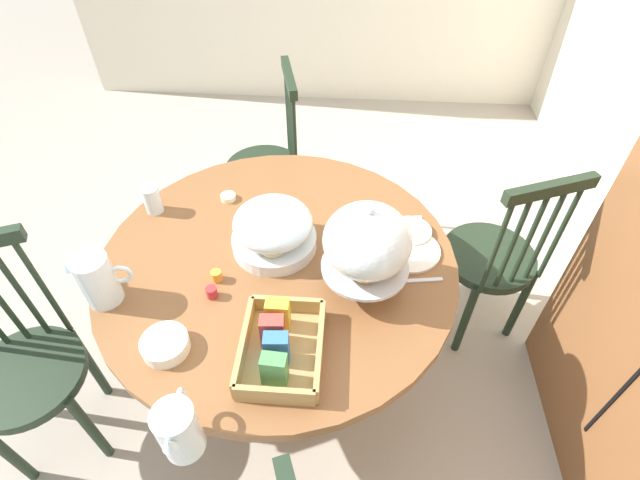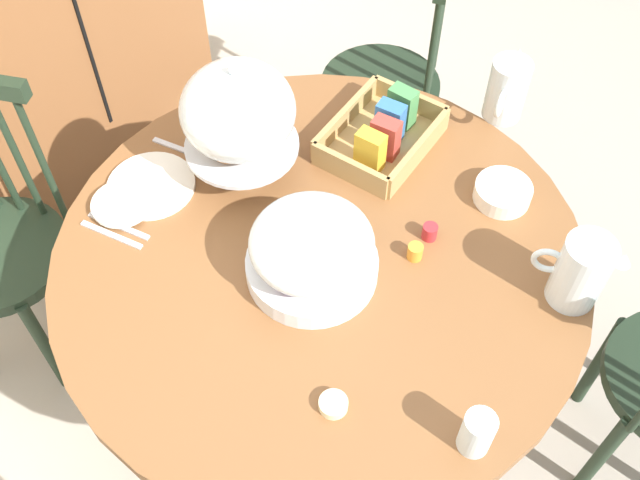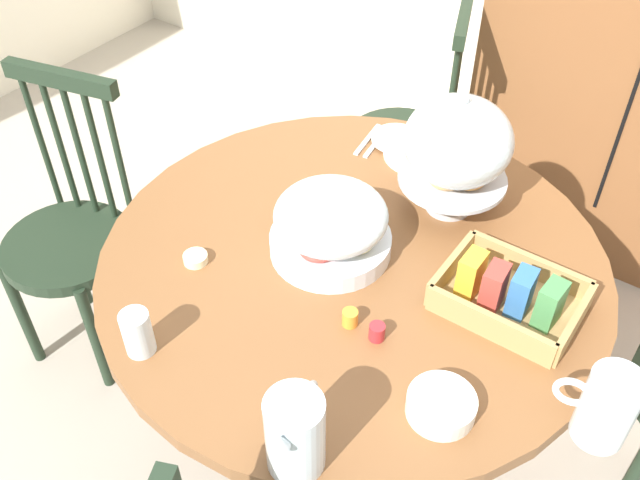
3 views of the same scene
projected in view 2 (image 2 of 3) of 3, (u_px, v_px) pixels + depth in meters
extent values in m
plane|color=#A89E8E|center=(321.00, 442.00, 2.24)|extent=(10.00, 10.00, 0.00)
cylinder|color=brown|center=(320.00, 258.00, 1.76)|extent=(1.26, 1.26, 0.04)
cylinder|color=brown|center=(320.00, 330.00, 2.03)|extent=(0.14, 0.14, 0.63)
cylinder|color=brown|center=(320.00, 388.00, 2.31)|extent=(0.56, 0.56, 0.06)
cylinder|color=#1E2D1E|center=(598.00, 363.00, 2.14)|extent=(0.04, 0.04, 0.45)
cylinder|color=#1E2D1E|center=(601.00, 456.00, 1.98)|extent=(0.04, 0.04, 0.45)
cylinder|color=#1E2D1E|center=(380.00, 86.00, 2.52)|extent=(0.40, 0.40, 0.04)
cylinder|color=#1E2D1E|center=(346.00, 102.00, 2.80)|extent=(0.04, 0.04, 0.45)
cylinder|color=#1E2D1E|center=(330.00, 155.00, 2.64)|extent=(0.04, 0.04, 0.45)
cylinder|color=#1E2D1E|center=(420.00, 114.00, 2.76)|extent=(0.04, 0.04, 0.45)
cylinder|color=#1E2D1E|center=(409.00, 168.00, 2.60)|extent=(0.04, 0.04, 0.45)
cylinder|color=#1E2D1E|center=(442.00, 8.00, 2.39)|extent=(0.02, 0.02, 0.48)
cylinder|color=#1E2D1E|center=(439.00, 21.00, 2.35)|extent=(0.02, 0.02, 0.48)
cylinder|color=#1E2D1E|center=(436.00, 35.00, 2.31)|extent=(0.02, 0.02, 0.48)
cylinder|color=#1E2D1E|center=(433.00, 49.00, 2.27)|extent=(0.02, 0.02, 0.48)
cylinder|color=#1E2D1E|center=(430.00, 64.00, 2.22)|extent=(0.02, 0.02, 0.48)
cylinder|color=#1E2D1E|center=(46.00, 347.00, 2.18)|extent=(0.04, 0.04, 0.45)
cylinder|color=#1E2D1E|center=(2.00, 254.00, 2.38)|extent=(0.04, 0.04, 0.45)
cylinder|color=#1E2D1E|center=(85.00, 270.00, 2.34)|extent=(0.04, 0.04, 0.45)
cylinder|color=#1E2D1E|center=(19.00, 160.00, 1.99)|extent=(0.02, 0.02, 0.48)
cylinder|color=#1E2D1E|center=(43.00, 164.00, 1.98)|extent=(0.02, 0.02, 0.48)
cylinder|color=silver|center=(245.00, 170.00, 1.89)|extent=(0.12, 0.12, 0.02)
cylinder|color=silver|center=(244.00, 160.00, 1.86)|extent=(0.03, 0.03, 0.09)
cylinder|color=silver|center=(242.00, 145.00, 1.82)|extent=(0.28, 0.28, 0.01)
torus|color=#B27033|center=(251.00, 128.00, 1.82)|extent=(0.10, 0.10, 0.03)
torus|color=#D19347|center=(221.00, 126.00, 1.82)|extent=(0.10, 0.10, 0.03)
torus|color=#935628|center=(229.00, 148.00, 1.78)|extent=(0.10, 0.10, 0.03)
torus|color=tan|center=(250.00, 144.00, 1.79)|extent=(0.10, 0.10, 0.03)
ellipsoid|color=silver|center=(238.00, 110.00, 1.73)|extent=(0.27, 0.27, 0.22)
sphere|color=silver|center=(233.00, 69.00, 1.63)|extent=(0.02, 0.02, 0.02)
cylinder|color=silver|center=(312.00, 267.00, 1.69)|extent=(0.30, 0.30, 0.05)
ellipsoid|color=beige|center=(326.00, 236.00, 1.70)|extent=(0.09, 0.09, 0.03)
ellipsoid|color=#8CBF59|center=(288.00, 243.00, 1.68)|extent=(0.09, 0.09, 0.03)
ellipsoid|color=#6B2D4C|center=(295.00, 278.00, 1.63)|extent=(0.09, 0.09, 0.03)
ellipsoid|color=#CC3D33|center=(339.00, 268.00, 1.64)|extent=(0.09, 0.09, 0.03)
ellipsoid|color=silver|center=(312.00, 243.00, 1.62)|extent=(0.28, 0.28, 0.13)
cylinder|color=silver|center=(581.00, 272.00, 1.60)|extent=(0.11, 0.11, 0.18)
cylinder|color=orange|center=(577.00, 279.00, 1.62)|extent=(0.10, 0.10, 0.12)
cone|color=silver|center=(624.00, 259.00, 1.52)|extent=(0.04, 0.04, 0.03)
torus|color=silver|center=(548.00, 261.00, 1.61)|extent=(0.03, 0.08, 0.07)
cylinder|color=silver|center=(507.00, 90.00, 1.95)|extent=(0.10, 0.10, 0.17)
cylinder|color=white|center=(505.00, 97.00, 1.97)|extent=(0.09, 0.09, 0.12)
cone|color=silver|center=(519.00, 54.00, 1.93)|extent=(0.04, 0.04, 0.03)
torus|color=silver|center=(500.00, 104.00, 1.91)|extent=(0.08, 0.03, 0.07)
cube|color=tan|center=(380.00, 143.00, 1.95)|extent=(0.30, 0.22, 0.01)
cube|color=tan|center=(418.00, 152.00, 1.89)|extent=(0.30, 0.02, 0.07)
cube|color=tan|center=(345.00, 118.00, 1.96)|extent=(0.30, 0.02, 0.07)
cube|color=tan|center=(350.00, 171.00, 1.85)|extent=(0.02, 0.22, 0.07)
cube|color=tan|center=(410.00, 102.00, 2.00)|extent=(0.02, 0.22, 0.07)
cube|color=gold|center=(370.00, 151.00, 1.85)|extent=(0.04, 0.07, 0.11)
cube|color=#B23D33|center=(385.00, 138.00, 1.88)|extent=(0.05, 0.07, 0.11)
cube|color=#336BAD|center=(390.00, 122.00, 1.91)|extent=(0.05, 0.07, 0.11)
cube|color=#47894C|center=(402.00, 107.00, 1.94)|extent=(0.05, 0.07, 0.11)
cylinder|color=white|center=(151.00, 185.00, 1.86)|extent=(0.22, 0.22, 0.01)
cylinder|color=white|center=(122.00, 203.00, 1.81)|extent=(0.15, 0.15, 0.01)
cylinder|color=white|center=(503.00, 193.00, 1.82)|extent=(0.14, 0.14, 0.04)
cylinder|color=silver|center=(477.00, 433.00, 1.42)|extent=(0.06, 0.06, 0.11)
cylinder|color=beige|center=(333.00, 404.00, 1.50)|extent=(0.06, 0.06, 0.02)
cylinder|color=#B7282D|center=(430.00, 232.00, 1.76)|extent=(0.04, 0.04, 0.04)
cylinder|color=orange|center=(415.00, 252.00, 1.72)|extent=(0.04, 0.04, 0.04)
cube|color=silver|center=(119.00, 226.00, 1.79)|extent=(0.04, 0.17, 0.01)
cube|color=silver|center=(111.00, 235.00, 1.77)|extent=(0.04, 0.17, 0.01)
cube|color=silver|center=(181.00, 149.00, 1.94)|extent=(0.04, 0.17, 0.01)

